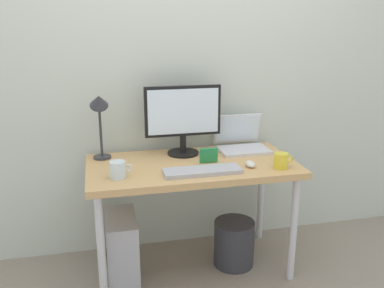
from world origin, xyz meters
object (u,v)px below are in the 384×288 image
laptop (241,141)px  desk (192,174)px  desk_lamp (99,111)px  keyboard (202,171)px  photo_frame (209,155)px  glass_cup (118,170)px  mouse (250,164)px  coffee_mug (281,161)px  wastebasket (234,243)px  monitor (183,116)px  computer_tower (122,249)px

laptop → desk: bearing=-151.8°
desk_lamp → keyboard: (0.54, -0.37, -0.29)m
photo_frame → desk_lamp: bearing=161.8°
keyboard → desk: bearing=95.8°
keyboard → laptop: bearing=46.5°
laptop → glass_cup: 0.91m
mouse → laptop: bearing=79.2°
coffee_mug → wastebasket: 0.66m
coffee_mug → laptop: bearing=103.8°
laptop → coffee_mug: (0.10, -0.41, -0.01)m
desk → laptop: (0.38, 0.21, 0.13)m
desk → mouse: mouse is taller
wastebasket → desk_lamp: bearing=164.9°
monitor → wastebasket: monitor is taller
mouse → wastebasket: 0.59m
mouse → computer_tower: mouse is taller
computer_tower → mouse: bearing=-7.7°
laptop → glass_cup: size_ratio=2.61×
desk → laptop: bearing=28.2°
monitor → computer_tower: monitor is taller
photo_frame → glass_cup: bearing=-166.4°
monitor → mouse: (0.33, -0.33, -0.23)m
photo_frame → wastebasket: size_ratio=0.37×
desk → computer_tower: size_ratio=2.97×
photo_frame → desk: bearing=170.2°
laptop → mouse: bearing=-100.8°
desk_lamp → keyboard: desk_lamp is taller
desk → mouse: bearing=-24.1°
keyboard → computer_tower: keyboard is taller
desk_lamp → wastebasket: bearing=-15.1°
monitor → mouse: monitor is taller
wastebasket → photo_frame: bearing=176.8°
desk → computer_tower: 0.62m
desk_lamp → mouse: 0.95m
coffee_mug → glass_cup: (-0.93, 0.05, 0.00)m
laptop → wastebasket: 0.67m
monitor → keyboard: size_ratio=1.10×
wastebasket → computer_tower: bearing=-179.0°
laptop → desk_lamp: size_ratio=0.74×
computer_tower → wastebasket: computer_tower is taller
mouse → wastebasket: size_ratio=0.30×
photo_frame → wastebasket: bearing=-3.2°
desk_lamp → mouse: desk_lamp is taller
wastebasket → keyboard: bearing=-149.1°
desk_lamp → mouse: bearing=-21.4°
desk → photo_frame: photo_frame is taller
mouse → photo_frame: bearing=150.2°
mouse → computer_tower: (-0.76, 0.10, -0.52)m
laptop → keyboard: (-0.37, -0.39, -0.05)m
coffee_mug → glass_cup: size_ratio=0.97×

